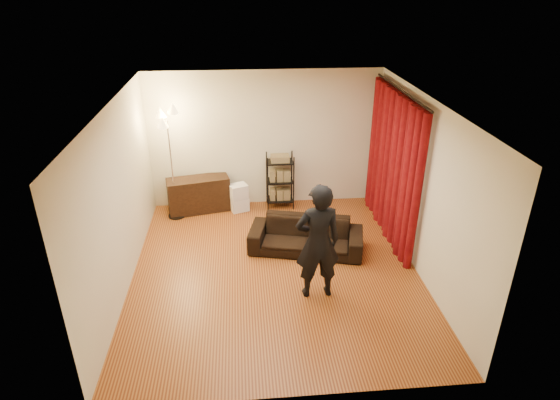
{
  "coord_description": "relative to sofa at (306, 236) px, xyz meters",
  "views": [
    {
      "loc": [
        -0.48,
        -6.23,
        4.3
      ],
      "look_at": [
        0.1,
        0.3,
        1.1
      ],
      "focal_mm": 30.0,
      "sensor_mm": 36.0,
      "label": 1
    }
  ],
  "objects": [
    {
      "name": "storage_boxes",
      "position": [
        -1.12,
        1.59,
        0.01
      ],
      "size": [
        0.41,
        0.37,
        0.56
      ],
      "primitive_type": null,
      "rotation": [
        0.0,
        0.0,
        0.33
      ],
      "color": "silver",
      "rests_on": "ground"
    },
    {
      "name": "wall_back",
      "position": [
        -0.57,
        1.94,
        1.07
      ],
      "size": [
        5.0,
        0.0,
        5.0
      ],
      "primitive_type": "plane",
      "rotation": [
        1.57,
        0.0,
        0.0
      ],
      "color": "beige",
      "rests_on": "ground"
    },
    {
      "name": "wall_front",
      "position": [
        -0.57,
        -3.06,
        1.07
      ],
      "size": [
        5.0,
        0.0,
        5.0
      ],
      "primitive_type": "plane",
      "rotation": [
        -1.57,
        0.0,
        0.0
      ],
      "color": "beige",
      "rests_on": "ground"
    },
    {
      "name": "wall_right",
      "position": [
        1.68,
        -0.56,
        1.07
      ],
      "size": [
        0.0,
        5.0,
        5.0
      ],
      "primitive_type": "plane",
      "rotation": [
        1.57,
        0.0,
        -1.57
      ],
      "color": "beige",
      "rests_on": "ground"
    },
    {
      "name": "sofa",
      "position": [
        0.0,
        0.0,
        0.0
      ],
      "size": [
        2.02,
        1.17,
        0.55
      ],
      "primitive_type": "imported",
      "rotation": [
        0.0,
        0.0,
        -0.24
      ],
      "color": "black",
      "rests_on": "ground"
    },
    {
      "name": "floor_lamp",
      "position": [
        -2.34,
        1.44,
        0.8
      ],
      "size": [
        0.43,
        0.43,
        2.16
      ],
      "primitive_type": null,
      "rotation": [
        0.0,
        0.0,
        -0.11
      ],
      "color": "silver",
      "rests_on": "ground"
    },
    {
      "name": "floor",
      "position": [
        -0.57,
        -0.56,
        -0.28
      ],
      "size": [
        5.0,
        5.0,
        0.0
      ],
      "primitive_type": "plane",
      "color": "#9B5822",
      "rests_on": "ground"
    },
    {
      "name": "curtain",
      "position": [
        1.56,
        0.57,
        1.0
      ],
      "size": [
        0.22,
        2.65,
        2.55
      ],
      "primitive_type": null,
      "color": "maroon",
      "rests_on": "ground"
    },
    {
      "name": "media_cabinet",
      "position": [
        -1.91,
        1.67,
        0.07
      ],
      "size": [
        1.26,
        0.69,
        0.69
      ],
      "primitive_type": "cube",
      "rotation": [
        0.0,
        0.0,
        0.22
      ],
      "color": "black",
      "rests_on": "ground"
    },
    {
      "name": "ceiling",
      "position": [
        -0.57,
        -0.56,
        2.42
      ],
      "size": [
        5.0,
        5.0,
        0.0
      ],
      "primitive_type": "plane",
      "rotation": [
        3.14,
        0.0,
        0.0
      ],
      "color": "white",
      "rests_on": "ground"
    },
    {
      "name": "curtain_rod",
      "position": [
        1.58,
        0.57,
        2.3
      ],
      "size": [
        0.04,
        2.65,
        0.04
      ],
      "primitive_type": "cylinder",
      "rotation": [
        1.57,
        0.0,
        0.0
      ],
      "color": "black",
      "rests_on": "wall_right"
    },
    {
      "name": "wall_left",
      "position": [
        -2.82,
        -0.56,
        1.07
      ],
      "size": [
        0.0,
        5.0,
        5.0
      ],
      "primitive_type": "plane",
      "rotation": [
        1.57,
        0.0,
        1.57
      ],
      "color": "beige",
      "rests_on": "ground"
    },
    {
      "name": "wire_shelf",
      "position": [
        -0.29,
        1.72,
        0.28
      ],
      "size": [
        0.53,
        0.38,
        1.12
      ],
      "primitive_type": null,
      "rotation": [
        0.0,
        0.0,
        -0.05
      ],
      "color": "black",
      "rests_on": "ground"
    },
    {
      "name": "person",
      "position": [
        -0.02,
        -1.21,
        0.61
      ],
      "size": [
        0.68,
        0.47,
        1.77
      ],
      "primitive_type": "imported",
      "rotation": [
        0.0,
        0.0,
        3.21
      ],
      "color": "black",
      "rests_on": "ground"
    }
  ]
}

